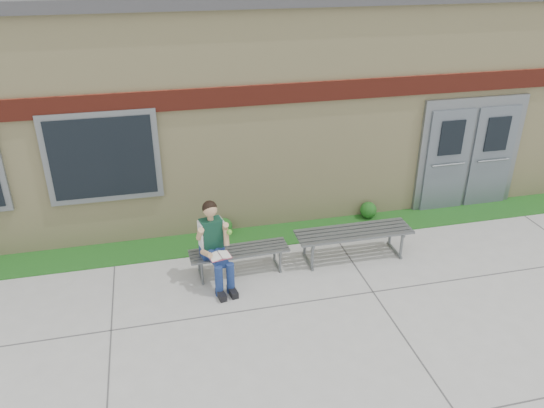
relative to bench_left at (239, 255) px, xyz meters
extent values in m
plane|color=#9E9E99|center=(0.95, -1.56, -0.33)|extent=(80.00, 80.00, 0.00)
cube|color=#144D17|center=(0.95, 1.04, -0.32)|extent=(16.00, 0.80, 0.02)
cube|color=beige|center=(0.95, 4.44, 1.67)|extent=(16.00, 6.00, 4.00)
cube|color=maroon|center=(0.95, 1.41, 2.27)|extent=(16.00, 0.06, 0.35)
cube|color=slate|center=(-2.05, 1.40, 1.37)|extent=(1.90, 0.08, 1.60)
cube|color=black|center=(-2.05, 1.36, 1.37)|extent=(1.70, 0.04, 1.40)
cube|color=slate|center=(4.95, 1.40, 0.82)|extent=(2.20, 0.08, 2.30)
cube|color=slate|center=(4.45, 1.35, 0.72)|extent=(0.92, 0.06, 2.10)
cube|color=slate|center=(5.45, 1.35, 0.72)|extent=(0.92, 0.06, 2.10)
cube|color=slate|center=(0.00, 0.00, 0.08)|extent=(1.65, 0.51, 0.03)
cube|color=slate|center=(-0.65, 0.00, -0.14)|extent=(0.06, 0.45, 0.37)
cube|color=slate|center=(0.65, 0.00, -0.14)|extent=(0.06, 0.45, 0.37)
cube|color=slate|center=(2.00, 0.00, 0.18)|extent=(2.01, 0.56, 0.04)
cube|color=slate|center=(1.20, 0.00, -0.10)|extent=(0.05, 0.56, 0.46)
cube|color=slate|center=(2.80, 0.00, -0.10)|extent=(0.05, 0.56, 0.46)
cube|color=navy|center=(-0.45, -0.05, 0.18)|extent=(0.40, 0.32, 0.17)
cube|color=#0E3528|center=(-0.45, -0.07, 0.51)|extent=(0.37, 0.27, 0.49)
sphere|color=tan|center=(-0.44, -0.08, 0.93)|extent=(0.26, 0.26, 0.22)
sphere|color=black|center=(-0.45, -0.06, 0.95)|extent=(0.27, 0.27, 0.23)
cylinder|color=navy|center=(-0.49, -0.33, 0.20)|extent=(0.24, 0.46, 0.16)
cylinder|color=navy|center=(-0.31, -0.30, 0.20)|extent=(0.24, 0.46, 0.16)
cylinder|color=navy|center=(-0.42, -0.58, -0.06)|extent=(0.13, 0.13, 0.53)
cylinder|color=navy|center=(-0.24, -0.54, -0.06)|extent=(0.13, 0.13, 0.53)
cube|color=black|center=(-0.41, -0.65, -0.27)|extent=(0.16, 0.29, 0.11)
cube|color=black|center=(-0.22, -0.61, -0.27)|extent=(0.16, 0.29, 0.11)
cylinder|color=tan|center=(-0.63, -0.17, 0.57)|extent=(0.14, 0.25, 0.28)
cylinder|color=tan|center=(-0.24, -0.09, 0.57)|extent=(0.14, 0.25, 0.28)
cube|color=white|center=(-0.38, -0.44, 0.31)|extent=(0.36, 0.29, 0.02)
cube|color=#C44962|center=(-0.38, -0.44, 0.30)|extent=(0.37, 0.30, 0.01)
sphere|color=#5EB430|center=(-0.18, -0.23, 0.58)|extent=(0.09, 0.09, 0.09)
sphere|color=#144D17|center=(-0.07, 1.29, -0.15)|extent=(0.32, 0.32, 0.32)
sphere|color=#144D17|center=(2.83, 1.29, -0.14)|extent=(0.33, 0.33, 0.33)
camera|label=1|loc=(-1.19, -7.37, 4.65)|focal=35.00mm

